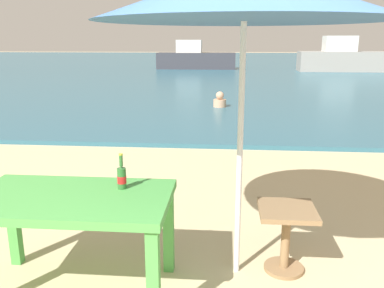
{
  "coord_description": "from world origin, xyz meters",
  "views": [
    {
      "loc": [
        -0.28,
        -1.69,
        1.82
      ],
      "look_at": [
        -0.68,
        3.0,
        0.6
      ],
      "focal_mm": 37.85,
      "sensor_mm": 36.0,
      "label": 1
    }
  ],
  "objects_px": {
    "swimmer_person": "(220,101)",
    "boat_cargo_ship": "(195,59)",
    "beer_bottle_amber": "(122,176)",
    "picnic_table_green": "(71,210)",
    "side_table_wood": "(286,230)",
    "boat_tanker": "(346,59)"
  },
  "relations": [
    {
      "from": "picnic_table_green",
      "to": "boat_tanker",
      "type": "bearing_deg",
      "value": 70.01
    },
    {
      "from": "beer_bottle_amber",
      "to": "swimmer_person",
      "type": "distance_m",
      "value": 8.0
    },
    {
      "from": "picnic_table_green",
      "to": "boat_cargo_ship",
      "type": "bearing_deg",
      "value": 92.21
    },
    {
      "from": "swimmer_person",
      "to": "picnic_table_green",
      "type": "bearing_deg",
      "value": -96.35
    },
    {
      "from": "boat_tanker",
      "to": "boat_cargo_ship",
      "type": "relative_size",
      "value": 1.13
    },
    {
      "from": "swimmer_person",
      "to": "boat_cargo_ship",
      "type": "relative_size",
      "value": 0.09
    },
    {
      "from": "beer_bottle_amber",
      "to": "side_table_wood",
      "type": "relative_size",
      "value": 0.49
    },
    {
      "from": "swimmer_person",
      "to": "boat_cargo_ship",
      "type": "distance_m",
      "value": 14.4
    },
    {
      "from": "beer_bottle_amber",
      "to": "side_table_wood",
      "type": "bearing_deg",
      "value": 11.59
    },
    {
      "from": "beer_bottle_amber",
      "to": "boat_cargo_ship",
      "type": "relative_size",
      "value": 0.06
    },
    {
      "from": "beer_bottle_amber",
      "to": "boat_cargo_ship",
      "type": "height_order",
      "value": "boat_cargo_ship"
    },
    {
      "from": "boat_cargo_ship",
      "to": "side_table_wood",
      "type": "bearing_deg",
      "value": -83.68
    },
    {
      "from": "boat_cargo_ship",
      "to": "boat_tanker",
      "type": "bearing_deg",
      "value": -8.21
    },
    {
      "from": "side_table_wood",
      "to": "boat_tanker",
      "type": "height_order",
      "value": "boat_tanker"
    },
    {
      "from": "swimmer_person",
      "to": "beer_bottle_amber",
      "type": "bearing_deg",
      "value": -94.14
    },
    {
      "from": "picnic_table_green",
      "to": "boat_cargo_ship",
      "type": "height_order",
      "value": "boat_cargo_ship"
    },
    {
      "from": "side_table_wood",
      "to": "boat_cargo_ship",
      "type": "distance_m",
      "value": 22.12
    },
    {
      "from": "beer_bottle_amber",
      "to": "boat_tanker",
      "type": "height_order",
      "value": "boat_tanker"
    },
    {
      "from": "side_table_wood",
      "to": "swimmer_person",
      "type": "relative_size",
      "value": 1.32
    },
    {
      "from": "boat_cargo_ship",
      "to": "swimmer_person",
      "type": "bearing_deg",
      "value": -82.95
    },
    {
      "from": "swimmer_person",
      "to": "boat_cargo_ship",
      "type": "height_order",
      "value": "boat_cargo_ship"
    },
    {
      "from": "side_table_wood",
      "to": "beer_bottle_amber",
      "type": "bearing_deg",
      "value": -168.41
    }
  ]
}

